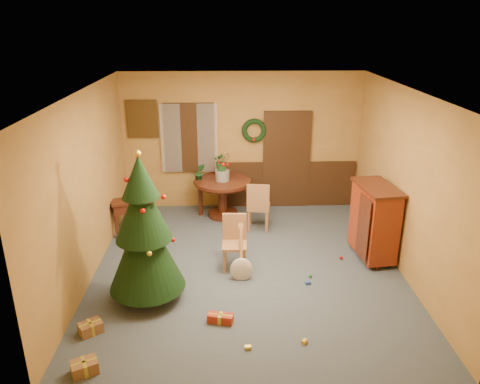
{
  "coord_description": "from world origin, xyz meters",
  "views": [
    {
      "loc": [
        -0.34,
        -6.85,
        3.93
      ],
      "look_at": [
        -0.11,
        0.4,
        1.2
      ],
      "focal_mm": 35.0,
      "sensor_mm": 36.0,
      "label": 1
    }
  ],
  "objects_px": {
    "chair_near": "(235,240)",
    "writing_desk": "(132,208)",
    "sideboard": "(374,220)",
    "dining_table": "(223,191)",
    "christmas_tree": "(144,232)"
  },
  "relations": [
    {
      "from": "dining_table",
      "to": "chair_near",
      "type": "height_order",
      "value": "chair_near"
    },
    {
      "from": "dining_table",
      "to": "writing_desk",
      "type": "bearing_deg",
      "value": -157.31
    },
    {
      "from": "dining_table",
      "to": "chair_near",
      "type": "distance_m",
      "value": 2.12
    },
    {
      "from": "christmas_tree",
      "to": "writing_desk",
      "type": "xyz_separation_m",
      "value": [
        -0.64,
        2.28,
        -0.57
      ]
    },
    {
      "from": "chair_near",
      "to": "christmas_tree",
      "type": "relative_size",
      "value": 0.4
    },
    {
      "from": "dining_table",
      "to": "sideboard",
      "type": "height_order",
      "value": "sideboard"
    },
    {
      "from": "dining_table",
      "to": "christmas_tree",
      "type": "xyz_separation_m",
      "value": [
        -1.09,
        -3.01,
        0.52
      ]
    },
    {
      "from": "christmas_tree",
      "to": "writing_desk",
      "type": "relative_size",
      "value": 2.68
    },
    {
      "from": "writing_desk",
      "to": "sideboard",
      "type": "height_order",
      "value": "sideboard"
    },
    {
      "from": "chair_near",
      "to": "sideboard",
      "type": "relative_size",
      "value": 0.69
    },
    {
      "from": "sideboard",
      "to": "dining_table",
      "type": "bearing_deg",
      "value": 143.96
    },
    {
      "from": "chair_near",
      "to": "christmas_tree",
      "type": "bearing_deg",
      "value": -145.22
    },
    {
      "from": "christmas_tree",
      "to": "writing_desk",
      "type": "distance_m",
      "value": 2.44
    },
    {
      "from": "writing_desk",
      "to": "sideboard",
      "type": "relative_size",
      "value": 0.64
    },
    {
      "from": "chair_near",
      "to": "writing_desk",
      "type": "bearing_deg",
      "value": 144.41
    }
  ]
}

